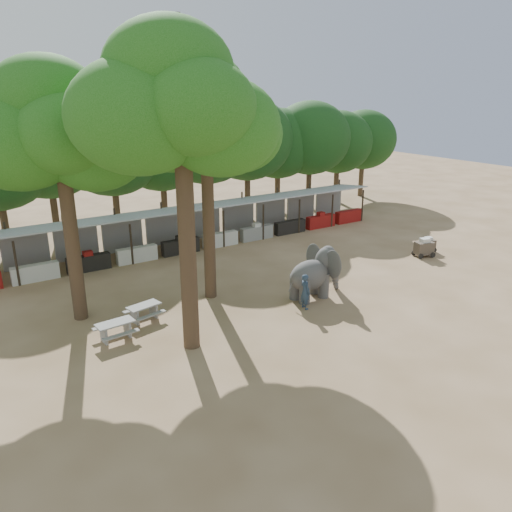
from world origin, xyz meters
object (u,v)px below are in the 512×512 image
handler (305,291)px  cart_back (424,248)px  elephant (316,273)px  picnic_table_near (115,328)px  yard_tree_left (53,129)px  yard_tree_back (201,116)px  cart_front (428,244)px  yard_tree_center (175,104)px  picnic_table_far (144,310)px

handler → cart_back: handler is taller
elephant → picnic_table_near: 9.70m
yard_tree_left → elephant: (10.43, -3.96, -6.98)m
yard_tree_left → yard_tree_back: yard_tree_back is taller
handler → cart_back: 10.93m
yard_tree_left → elephant: 13.16m
yard_tree_left → handler: (9.12, -4.83, -7.36)m
picnic_table_near → cart_front: (20.10, 0.70, -0.04)m
picnic_table_near → cart_front: bearing=-2.6°
elephant → cart_back: 9.52m
yard_tree_left → picnic_table_near: (0.80, -3.00, -7.71)m
yard_tree_back → cart_back: 16.09m
picnic_table_near → elephant: bearing=-10.4°
yard_tree_center → picnic_table_near: yard_tree_center is taller
yard_tree_left → picnic_table_far: (2.42, -1.94, -7.73)m
handler → yard_tree_left: bearing=67.9°
elephant → picnic_table_far: bearing=162.0°
picnic_table_far → yard_tree_left: bearing=129.7°
yard_tree_center → cart_back: size_ratio=9.00×
yard_tree_left → picnic_table_near: 8.31m
yard_tree_center → picnic_table_far: 9.28m
yard_tree_back → yard_tree_left: bearing=170.5°
handler → cart_back: bearing=-73.7°
yard_tree_left → yard_tree_center: (3.00, -5.00, 1.01)m
picnic_table_far → elephant: bearing=-25.7°
picnic_table_near → cart_front: size_ratio=1.49×
cart_back → yard_tree_back: bearing=-171.7°
yard_tree_back → picnic_table_near: bearing=-159.0°
yard_tree_left → handler: bearing=-27.9°
yard_tree_left → cart_front: (20.91, -2.30, -7.74)m
picnic_table_far → cart_front: 18.49m
yard_tree_back → handler: bearing=-50.9°
handler → picnic_table_far: (-6.69, 2.89, -0.37)m
picnic_table_near → picnic_table_far: (1.62, 1.05, -0.02)m
yard_tree_back → elephant: bearing=-33.8°
elephant → cart_back: size_ratio=2.39×
yard_tree_center → cart_front: bearing=8.6°
elephant → handler: elephant is taller
yard_tree_back → picnic_table_near: size_ratio=7.07×
yard_tree_back → picnic_table_far: 8.88m
yard_tree_left → yard_tree_back: (6.00, -1.00, 0.34)m
picnic_table_far → cart_front: size_ratio=1.54×
yard_tree_left → yard_tree_back: 6.09m
elephant → picnic_table_near: elephant is taller
yard_tree_left → handler: 12.67m
yard_tree_center → cart_back: bearing=7.3°
yard_tree_left → picnic_table_far: bearing=-38.7°
cart_front → cart_back: 1.19m
handler → cart_front: (11.79, 2.53, -0.39)m
yard_tree_left → elephant: size_ratio=3.44×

